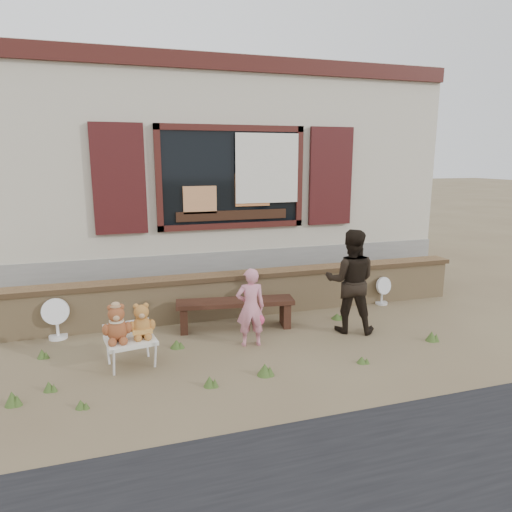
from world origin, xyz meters
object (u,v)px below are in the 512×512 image
object	(u,v)px
child	(251,307)
teddy_bear_left	(117,322)
folding_chair	(131,341)
teddy_bear_right	(142,320)
bench	(235,308)
adult	(351,281)

from	to	relation	value
child	teddy_bear_left	bearing A→B (deg)	13.06
folding_chair	teddy_bear_right	size ratio (longest dim) A/B	1.47
teddy_bear_left	folding_chair	bearing A→B (deg)	-0.00
teddy_bear_right	child	xyz separation A→B (m)	(1.36, 0.14, -0.03)
teddy_bear_right	child	size ratio (longest dim) A/B	0.41
bench	adult	bearing A→B (deg)	-11.72
bench	child	size ratio (longest dim) A/B	1.64
bench	folding_chair	bearing A→B (deg)	-143.44
bench	adult	world-z (taller)	adult
folding_chair	teddy_bear_right	world-z (taller)	teddy_bear_right
adult	bench	bearing A→B (deg)	6.18
bench	child	world-z (taller)	child
bench	teddy_bear_left	size ratio (longest dim) A/B	3.78
folding_chair	child	world-z (taller)	child
teddy_bear_left	child	xyz separation A→B (m)	(1.63, 0.19, -0.04)
adult	teddy_bear_left	bearing A→B (deg)	31.00
teddy_bear_left	teddy_bear_right	size ratio (longest dim) A/B	1.07
folding_chair	adult	size ratio (longest dim) A/B	0.43
folding_chair	teddy_bear_left	bearing A→B (deg)	180.00
adult	folding_chair	bearing A→B (deg)	30.80
child	adult	world-z (taller)	adult
bench	teddy_bear_left	bearing A→B (deg)	-144.92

